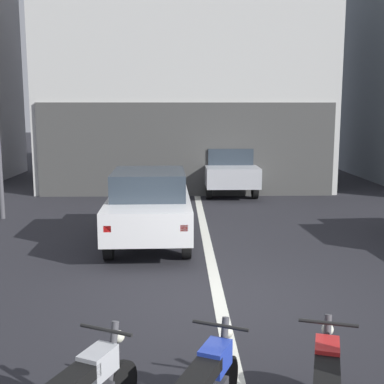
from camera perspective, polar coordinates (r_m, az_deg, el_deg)
name	(u,v)px	position (r m, az deg, el deg)	size (l,w,h in m)	color
ground_plane	(219,301)	(8.02, 3.12, -12.27)	(120.00, 120.00, 0.00)	#232328
lane_centre_line	(202,218)	(13.76, 1.14, -3.03)	(0.20, 18.00, 0.01)	silver
building_mid_block	(185,48)	(20.83, -0.79, 16.04)	(10.55, 7.19, 10.80)	silver
car_white_crossing_near	(149,204)	(11.18, -4.88, -1.35)	(1.86, 4.14, 1.64)	black
car_silver_down_street	(228,168)	(18.07, 4.15, 2.74)	(1.76, 4.10, 1.64)	black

